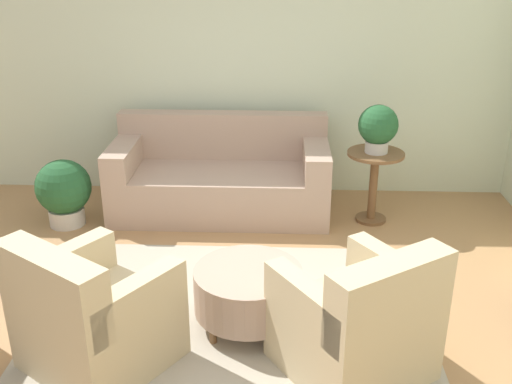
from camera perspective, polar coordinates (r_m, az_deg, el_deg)
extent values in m
plane|color=#AD7F51|center=(4.45, -2.28, -11.69)|extent=(16.00, 16.00, 0.00)
cube|color=beige|center=(6.25, -0.64, 12.49)|extent=(8.86, 0.12, 2.80)
cube|color=#B2A893|center=(4.45, -2.28, -11.64)|extent=(2.78, 2.10, 0.01)
cube|color=tan|center=(5.95, -3.39, 0.12)|extent=(2.11, 0.93, 0.46)
cube|color=tan|center=(6.13, -3.16, 5.44)|extent=(2.11, 0.20, 0.47)
cube|color=tan|center=(5.97, -12.46, 3.36)|extent=(0.24, 0.89, 0.26)
cube|color=tan|center=(5.78, 5.76, 3.17)|extent=(0.24, 0.89, 0.26)
cube|color=brown|center=(5.64, -3.77, -3.46)|extent=(1.90, 0.05, 0.06)
cube|color=#C6B289|center=(4.03, -14.56, -12.70)|extent=(1.11, 1.10, 0.43)
cube|color=#C6B289|center=(3.65, -18.80, -8.90)|extent=(0.78, 0.61, 0.46)
cube|color=#C6B289|center=(3.63, -11.45, -10.13)|extent=(0.53, 0.70, 0.26)
cube|color=#C6B289|center=(4.09, -17.81, -6.84)|extent=(0.53, 0.70, 0.26)
cube|color=brown|center=(4.32, -10.55, -12.62)|extent=(0.63, 0.45, 0.06)
cube|color=#C6B289|center=(3.90, 9.06, -13.53)|extent=(1.11, 1.10, 0.43)
cube|color=#C6B289|center=(3.48, 12.68, -9.87)|extent=(0.78, 0.61, 0.46)
cube|color=#C6B289|center=(3.92, 12.92, -7.65)|extent=(0.53, 0.70, 0.26)
cube|color=#C6B289|center=(3.54, 5.03, -10.68)|extent=(0.53, 0.70, 0.26)
cube|color=brown|center=(4.23, 5.66, -13.16)|extent=(0.63, 0.45, 0.06)
cylinder|color=tan|center=(4.20, -0.76, -9.30)|extent=(0.75, 0.75, 0.31)
cylinder|color=brown|center=(4.15, -4.12, -13.38)|extent=(0.05, 0.05, 0.12)
cylinder|color=brown|center=(4.13, 2.30, -13.56)|extent=(0.05, 0.05, 0.12)
cylinder|color=brown|center=(4.52, -3.49, -10.02)|extent=(0.05, 0.05, 0.12)
cylinder|color=brown|center=(4.50, 2.33, -10.16)|extent=(0.05, 0.05, 0.12)
cylinder|color=brown|center=(5.71, 11.34, 3.60)|extent=(0.53, 0.53, 0.03)
cylinder|color=brown|center=(5.83, 11.08, 0.35)|extent=(0.08, 0.08, 0.67)
cylinder|color=brown|center=(5.95, 10.85, -2.50)|extent=(0.29, 0.29, 0.03)
cylinder|color=beige|center=(5.68, 11.40, 4.26)|extent=(0.21, 0.21, 0.11)
sphere|color=#23562D|center=(5.62, 11.56, 6.30)|extent=(0.37, 0.37, 0.37)
cylinder|color=beige|center=(6.02, -17.53, -2.20)|extent=(0.33, 0.33, 0.17)
sphere|color=#23562D|center=(5.90, -17.88, 0.48)|extent=(0.52, 0.52, 0.52)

